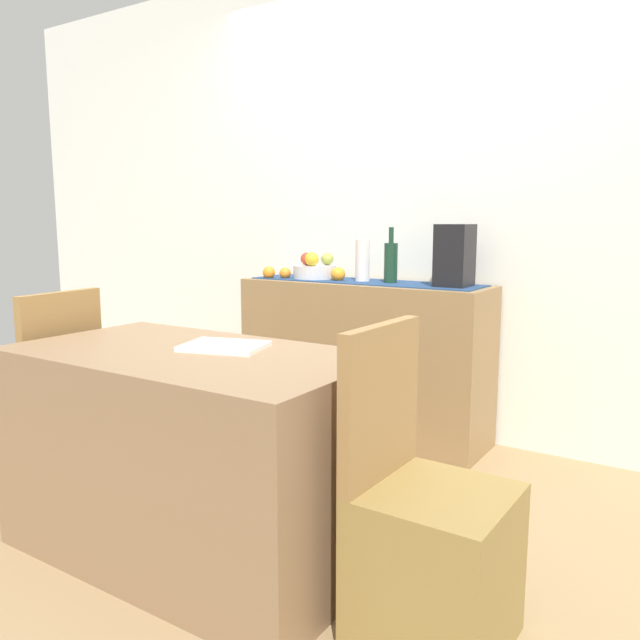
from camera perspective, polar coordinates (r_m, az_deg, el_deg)
The scene contains 18 objects.
ground_plane at distance 2.83m, azimuth -2.88°, elevation -16.03°, with size 6.40×6.40×0.02m, color #997D55.
room_wall_rear at distance 3.60m, azimuth 8.24°, elevation 11.44°, with size 6.40×0.06×2.70m, color silver.
sideboard_console at distance 3.51m, azimuth 3.92°, elevation -3.55°, with size 1.40×0.42×0.86m, color olive.
table_runner at distance 3.44m, azimuth 4.00°, elevation 3.50°, with size 1.31×0.32×0.01m, color navy.
fruit_bowl at distance 3.61m, azimuth -0.47°, elevation 4.40°, with size 0.25×0.25×0.07m, color silver.
apple_right at distance 3.63m, azimuth -1.21°, elevation 5.59°, with size 0.07×0.07×0.07m, color #B23924.
apple_left at distance 3.63m, azimuth 0.67°, elevation 5.57°, with size 0.07×0.07×0.07m, color #8E9E3F.
apple_center at distance 3.55m, azimuth -0.74°, elevation 5.56°, with size 0.08×0.08×0.08m, color gold.
wine_bottle at distance 3.36m, azimuth 6.45°, elevation 5.25°, with size 0.07×0.07×0.30m.
coffee_maker at distance 3.21m, azimuth 12.14°, elevation 5.71°, with size 0.16×0.18×0.31m, color black.
ceramic_vase at distance 3.44m, azimuth 3.89°, elevation 5.39°, with size 0.08×0.08×0.23m, color silver.
orange_loose_far at distance 3.64m, azimuth -3.19°, elevation 4.27°, with size 0.07×0.07×0.07m, color orange.
orange_loose_end at distance 3.48m, azimuth 1.66°, elevation 4.19°, with size 0.08×0.08×0.08m, color orange.
orange_loose_near_bowl at distance 3.65m, azimuth -4.67°, elevation 4.32°, with size 0.07×0.07×0.07m, color orange.
dining_table at distance 2.33m, azimuth -11.53°, elevation -11.72°, with size 1.29×0.71×0.74m, color #8A694A.
open_book at distance 2.24m, azimuth -8.69°, elevation -2.38°, with size 0.28×0.21×0.02m, color white.
chair_near_window at distance 3.04m, azimuth -23.96°, elevation -9.46°, with size 0.44×0.44×0.90m.
chair_by_corner at distance 1.90m, azimuth 9.91°, elevation -20.03°, with size 0.41×0.41×0.90m.
Camera 1 is at (1.51, -2.08, 1.18)m, focal length 35.21 mm.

